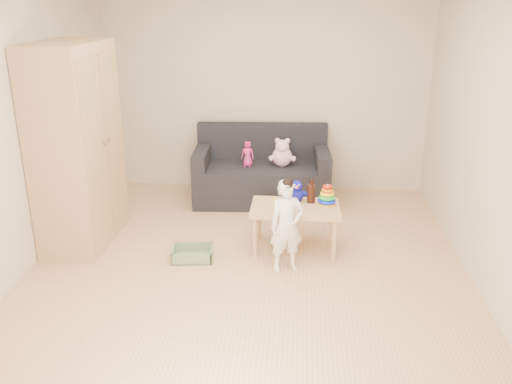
# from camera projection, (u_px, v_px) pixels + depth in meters

# --- Properties ---
(room) EXTENTS (4.50, 4.50, 4.50)m
(room) POSITION_uv_depth(u_px,v_px,m) (248.00, 130.00, 4.59)
(room) COLOR tan
(room) RESTS_ON ground
(wardrobe) EXTENTS (0.55, 1.10, 1.98)m
(wardrobe) POSITION_uv_depth(u_px,v_px,m) (77.00, 146.00, 5.27)
(wardrobe) COLOR tan
(wardrobe) RESTS_ON ground
(sofa) EXTENTS (1.64, 0.89, 0.45)m
(sofa) POSITION_uv_depth(u_px,v_px,m) (262.00, 183.00, 6.58)
(sofa) COLOR black
(sofa) RESTS_ON ground
(play_table) EXTENTS (0.86, 0.54, 0.45)m
(play_table) POSITION_uv_depth(u_px,v_px,m) (295.00, 228.00, 5.31)
(play_table) COLOR tan
(play_table) RESTS_ON ground
(storage_bin) EXTENTS (0.41, 0.33, 0.11)m
(storage_bin) POSITION_uv_depth(u_px,v_px,m) (193.00, 253.00, 5.16)
(storage_bin) COLOR #6D8560
(storage_bin) RESTS_ON ground
(toddler) EXTENTS (0.36, 0.29, 0.83)m
(toddler) POSITION_uv_depth(u_px,v_px,m) (287.00, 227.00, 4.86)
(toddler) COLOR white
(toddler) RESTS_ON ground
(pink_bear) EXTENTS (0.30, 0.27, 0.29)m
(pink_bear) POSITION_uv_depth(u_px,v_px,m) (282.00, 154.00, 6.43)
(pink_bear) COLOR #FFBBD2
(pink_bear) RESTS_ON sofa
(doll) EXTENTS (0.17, 0.13, 0.30)m
(doll) POSITION_uv_depth(u_px,v_px,m) (248.00, 154.00, 6.42)
(doll) COLOR #DE2986
(doll) RESTS_ON sofa
(ring_stacker) EXTENTS (0.18, 0.18, 0.20)m
(ring_stacker) POSITION_uv_depth(u_px,v_px,m) (327.00, 197.00, 5.26)
(ring_stacker) COLOR #DAA60B
(ring_stacker) RESTS_ON play_table
(brown_bottle) EXTENTS (0.08, 0.08, 0.23)m
(brown_bottle) POSITION_uv_depth(u_px,v_px,m) (311.00, 193.00, 5.31)
(brown_bottle) COLOR black
(brown_bottle) RESTS_ON play_table
(blue_plush) EXTENTS (0.22, 0.19, 0.22)m
(blue_plush) POSITION_uv_depth(u_px,v_px,m) (297.00, 191.00, 5.34)
(blue_plush) COLOR #1619C9
(blue_plush) RESTS_ON play_table
(wooden_figure) EXTENTS (0.05, 0.04, 0.11)m
(wooden_figure) POSITION_uv_depth(u_px,v_px,m) (286.00, 201.00, 5.23)
(wooden_figure) COLOR #59331B
(wooden_figure) RESTS_ON play_table
(yellow_book) EXTENTS (0.21, 0.21, 0.01)m
(yellow_book) POSITION_uv_depth(u_px,v_px,m) (283.00, 201.00, 5.34)
(yellow_book) COLOR yellow
(yellow_book) RESTS_ON play_table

